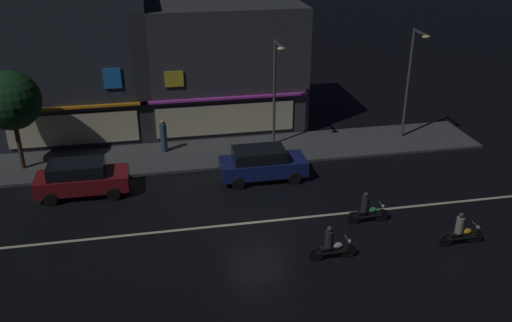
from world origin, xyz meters
TOP-DOWN VIEW (x-y plane):
  - ground_plane at (0.00, 0.00)m, footprint 140.00×140.00m
  - lane_divider_stripe at (0.00, 0.00)m, footprint 27.16×0.16m
  - sidewalk_far at (0.00, 7.59)m, footprint 28.59×4.02m
  - storefront_left_block at (-8.58, 13.84)m, footprint 8.85×8.65m
  - storefront_center_block at (-0.00, 12.98)m, footprint 10.10×6.91m
  - streetlamp_west at (2.57, 7.91)m, footprint 0.44×1.64m
  - streetlamp_mid at (10.36, 7.61)m, footprint 0.44×1.64m
  - pedestrian_on_sidewalk at (-3.67, 8.29)m, footprint 0.37×0.37m
  - street_tree at (-11.03, 7.49)m, footprint 2.99×2.99m
  - parked_car_near_kerb at (-7.73, 4.18)m, footprint 4.30×1.98m
  - parked_car_trailing at (1.05, 4.14)m, footprint 4.30×1.98m
  - motorcycle_lead at (4.65, -0.94)m, footprint 1.90×0.60m
  - motorcycle_following at (7.75, -3.31)m, footprint 1.90×0.60m
  - motorcycle_opposite_lane at (2.27, -3.28)m, footprint 1.90×0.60m
  - traffic_cone at (-6.11, 5.09)m, footprint 0.36×0.36m

SIDE VIEW (x-z plane):
  - ground_plane at x=0.00m, z-range 0.00..0.00m
  - lane_divider_stripe at x=0.00m, z-range 0.00..0.01m
  - sidewalk_far at x=0.00m, z-range 0.00..0.14m
  - traffic_cone at x=-6.11m, z-range 0.00..0.55m
  - motorcycle_lead at x=4.65m, z-range -0.13..1.39m
  - motorcycle_following at x=7.75m, z-range -0.13..1.39m
  - motorcycle_opposite_lane at x=2.27m, z-range -0.13..1.39m
  - parked_car_near_kerb at x=-7.73m, z-range 0.03..1.70m
  - parked_car_trailing at x=1.05m, z-range 0.03..1.70m
  - pedestrian_on_sidewalk at x=-3.67m, z-range 0.07..1.94m
  - storefront_center_block at x=0.00m, z-range 0.00..7.47m
  - streetlamp_west at x=2.57m, z-range 0.75..6.78m
  - street_tree at x=-11.03m, z-range 1.23..6.44m
  - streetlamp_mid at x=10.36m, z-range 0.76..7.15m
  - storefront_left_block at x=-8.58m, z-range 0.00..8.83m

